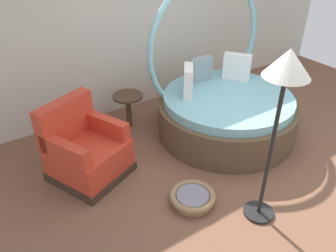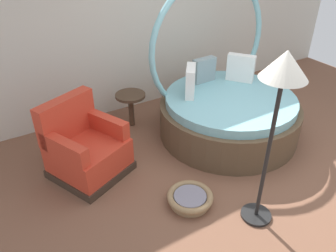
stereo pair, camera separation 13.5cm
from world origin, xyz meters
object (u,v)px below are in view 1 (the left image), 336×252
Objects in this scene: side_table at (128,101)px; floor_lamp at (285,82)px; pet_basket at (193,197)px; red_armchair at (85,151)px; round_daybed at (224,106)px.

floor_lamp is (0.30, -2.35, 1.11)m from side_table.
red_armchair is at bearing 124.32° from pet_basket.
round_daybed is at bearing 37.06° from pet_basket.
floor_lamp reaches higher than pet_basket.
red_armchair is at bearing 127.43° from floor_lamp.
pet_basket is (0.77, -1.12, -0.26)m from red_armchair.
round_daybed is 2.04× the size of red_armchair.
round_daybed reaches higher than floor_lamp.
red_armchair is 0.58× the size of floor_lamp.
round_daybed reaches higher than side_table.
side_table is at bearing 97.34° from floor_lamp.
pet_basket is 0.98× the size of side_table.
floor_lamp is at bearing -52.57° from red_armchair.
floor_lamp is (-0.78, -1.48, 1.12)m from round_daybed.
round_daybed reaches higher than pet_basket.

